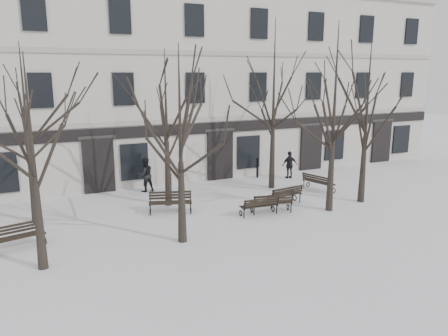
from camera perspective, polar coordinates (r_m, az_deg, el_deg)
ground at (r=17.82m, az=-0.37°, el=-8.18°), size 100.00×100.00×0.00m
building at (r=29.00m, az=-11.14°, el=10.71°), size 40.40×10.20×11.40m
tree_0 at (r=14.62m, az=-23.90°, el=3.58°), size 4.81×4.81×6.87m
tree_1 at (r=15.71m, az=-5.78°, el=6.06°), size 5.09×5.09×7.27m
tree_2 at (r=19.98m, az=14.30°, el=9.15°), size 5.89×5.89×8.41m
tree_3 at (r=21.86m, az=18.24°, el=8.18°), size 5.47×5.47×7.81m
tree_4 at (r=19.52m, az=-24.50°, el=6.60°), size 5.22×5.22×7.46m
tree_5 at (r=20.43m, az=-7.59°, el=7.60°), size 5.14×5.14×7.34m
tree_6 at (r=23.56m, az=6.54°, el=10.80°), size 6.30×6.30×9.01m
bench_0 at (r=17.66m, az=-25.23°, el=-7.96°), size 1.83×1.04×0.88m
bench_1 at (r=19.53m, az=4.67°, el=-4.89°), size 1.74×0.70×0.86m
bench_2 at (r=19.89m, az=6.28°, el=-4.49°), size 1.94×1.03×0.93m
bench_3 at (r=19.99m, az=-7.02°, el=-4.37°), size 2.02×1.23×0.97m
bench_4 at (r=21.20m, az=7.91°, el=-3.45°), size 1.94×0.93×0.94m
bench_5 at (r=24.00m, az=12.18°, el=-1.77°), size 1.12×1.91×0.92m
bollard_a at (r=23.41m, az=-7.00°, el=-1.82°), size 0.13×0.13×1.02m
bollard_b at (r=26.44m, az=4.39°, el=0.13°), size 0.16×0.16×1.22m
pedestrian_b at (r=23.85m, az=-10.15°, el=-3.01°), size 1.00×0.83×1.83m
pedestrian_c at (r=26.64m, az=8.52°, el=-1.32°), size 0.99×0.46×1.65m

